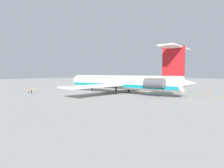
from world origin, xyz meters
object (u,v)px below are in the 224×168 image
at_px(safety_cone_nose, 98,87).
at_px(safety_cone_wingtip, 209,93).
at_px(main_jetliner, 122,82).
at_px(ground_crew_near_tail, 29,90).
at_px(ground_crew_near_nose, 31,91).
at_px(safety_cone_tail, 204,92).
at_px(ground_crew_portside, 35,89).

height_order(safety_cone_nose, safety_cone_wingtip, same).
bearing_deg(safety_cone_wingtip, main_jetliner, 33.13).
bearing_deg(safety_cone_wingtip, ground_crew_near_tail, 35.40).
xyz_separation_m(ground_crew_near_nose, safety_cone_tail, (-41.49, -37.79, -0.81)).
bearing_deg(ground_crew_near_tail, safety_cone_nose, 164.45).
height_order(main_jetliner, ground_crew_near_tail, main_jetliner).
relative_size(ground_crew_near_nose, ground_crew_portside, 0.99).
height_order(main_jetliner, safety_cone_wingtip, main_jetliner).
distance_m(ground_crew_portside, safety_cone_tail, 57.89).
height_order(ground_crew_near_nose, safety_cone_wingtip, ground_crew_near_nose).
distance_m(ground_crew_near_nose, ground_crew_near_tail, 4.33).
distance_m(ground_crew_near_tail, ground_crew_portside, 3.71).
bearing_deg(safety_cone_tail, ground_crew_near_tail, 38.62).
xyz_separation_m(main_jetliner, ground_crew_portside, (26.32, 15.53, -2.65)).
height_order(ground_crew_near_tail, ground_crew_portside, ground_crew_portside).
relative_size(ground_crew_near_tail, safety_cone_wingtip, 3.10).
relative_size(ground_crew_near_tail, safety_cone_tail, 3.10).
relative_size(safety_cone_nose, safety_cone_wingtip, 1.00).
height_order(ground_crew_near_tail, safety_cone_nose, ground_crew_near_tail).
relative_size(ground_crew_near_tail, safety_cone_nose, 3.10).
relative_size(ground_crew_portside, safety_cone_wingtip, 3.15).
relative_size(ground_crew_near_tail, ground_crew_portside, 0.99).
relative_size(ground_crew_portside, safety_cone_nose, 3.15).
distance_m(main_jetliner, ground_crew_near_tail, 30.97).
xyz_separation_m(ground_crew_near_nose, ground_crew_near_tail, (4.11, -1.36, -0.01)).
bearing_deg(safety_cone_nose, ground_crew_near_tail, 89.67).
bearing_deg(safety_cone_wingtip, ground_crew_portside, 31.77).
bearing_deg(main_jetliner, ground_crew_near_tail, 38.79).
distance_m(ground_crew_portside, safety_cone_nose, 30.80).
distance_m(main_jetliner, ground_crew_near_nose, 28.77).
distance_m(main_jetliner, safety_cone_nose, 28.87).
height_order(ground_crew_portside, safety_cone_wingtip, ground_crew_portside).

